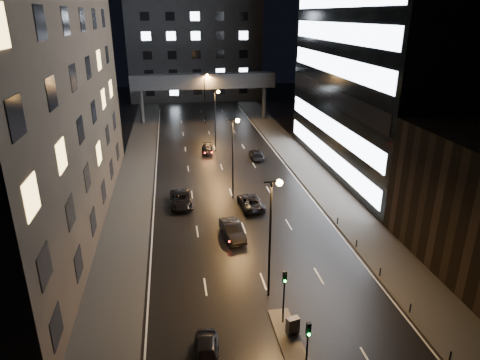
{
  "coord_description": "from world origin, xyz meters",
  "views": [
    {
      "loc": [
        -6.97,
        -20.45,
        21.52
      ],
      "look_at": [
        0.24,
        23.99,
        4.0
      ],
      "focal_mm": 32.0,
      "sensor_mm": 36.0,
      "label": 1
    }
  ],
  "objects_px": {
    "car_away_b": "(232,230)",
    "car_away_c": "(181,200)",
    "car_away_a": "(206,354)",
    "car_toward_b": "(257,154)",
    "utility_cabinet": "(293,325)",
    "car_toward_a": "(251,202)",
    "car_away_d": "(207,149)"
  },
  "relations": [
    {
      "from": "car_away_c",
      "to": "car_away_d",
      "type": "distance_m",
      "value": 20.88
    },
    {
      "from": "utility_cabinet",
      "to": "car_toward_a",
      "type": "bearing_deg",
      "value": 73.26
    },
    {
      "from": "car_away_d",
      "to": "car_away_a",
      "type": "bearing_deg",
      "value": -91.08
    },
    {
      "from": "car_away_a",
      "to": "car_away_c",
      "type": "relative_size",
      "value": 0.76
    },
    {
      "from": "car_away_b",
      "to": "car_away_c",
      "type": "relative_size",
      "value": 0.88
    },
    {
      "from": "car_away_b",
      "to": "car_away_c",
      "type": "xyz_separation_m",
      "value": [
        -4.94,
        8.78,
        -0.04
      ]
    },
    {
      "from": "car_toward_a",
      "to": "utility_cabinet",
      "type": "height_order",
      "value": "car_toward_a"
    },
    {
      "from": "car_away_c",
      "to": "car_toward_a",
      "type": "distance_m",
      "value": 8.32
    },
    {
      "from": "car_away_b",
      "to": "car_toward_a",
      "type": "height_order",
      "value": "car_away_b"
    },
    {
      "from": "car_away_a",
      "to": "car_toward_b",
      "type": "distance_m",
      "value": 43.21
    },
    {
      "from": "car_away_b",
      "to": "car_toward_b",
      "type": "relative_size",
      "value": 0.98
    },
    {
      "from": "car_away_d",
      "to": "car_away_c",
      "type": "bearing_deg",
      "value": -99.57
    },
    {
      "from": "car_away_c",
      "to": "car_away_d",
      "type": "bearing_deg",
      "value": 74.69
    },
    {
      "from": "car_away_a",
      "to": "car_away_d",
      "type": "xyz_separation_m",
      "value": [
        4.13,
        45.61,
        -0.09
      ]
    },
    {
      "from": "car_away_a",
      "to": "car_toward_b",
      "type": "xyz_separation_m",
      "value": [
        11.66,
        41.61,
        0.01
      ]
    },
    {
      "from": "car_toward_a",
      "to": "car_away_d",
      "type": "bearing_deg",
      "value": -85.35
    },
    {
      "from": "car_away_a",
      "to": "car_toward_b",
      "type": "relative_size",
      "value": 0.84
    },
    {
      "from": "utility_cabinet",
      "to": "car_away_d",
      "type": "bearing_deg",
      "value": 78.68
    },
    {
      "from": "car_away_c",
      "to": "car_toward_b",
      "type": "distance_m",
      "value": 20.51
    },
    {
      "from": "car_away_b",
      "to": "car_toward_a",
      "type": "xyz_separation_m",
      "value": [
        3.17,
        6.87,
        -0.07
      ]
    },
    {
      "from": "car_away_a",
      "to": "car_away_b",
      "type": "height_order",
      "value": "car_away_b"
    },
    {
      "from": "car_away_a",
      "to": "utility_cabinet",
      "type": "height_order",
      "value": "car_away_a"
    },
    {
      "from": "car_away_b",
      "to": "utility_cabinet",
      "type": "bearing_deg",
      "value": -89.34
    },
    {
      "from": "car_away_b",
      "to": "car_away_d",
      "type": "bearing_deg",
      "value": 82.23
    },
    {
      "from": "car_away_a",
      "to": "car_away_d",
      "type": "bearing_deg",
      "value": 89.68
    },
    {
      "from": "car_away_a",
      "to": "car_away_c",
      "type": "bearing_deg",
      "value": 96.67
    },
    {
      "from": "car_away_d",
      "to": "car_toward_a",
      "type": "bearing_deg",
      "value": -77.78
    },
    {
      "from": "car_away_c",
      "to": "car_toward_a",
      "type": "height_order",
      "value": "car_away_c"
    },
    {
      "from": "car_toward_b",
      "to": "utility_cabinet",
      "type": "bearing_deg",
      "value": 86.12
    },
    {
      "from": "car_away_b",
      "to": "car_away_a",
      "type": "bearing_deg",
      "value": -111.81
    },
    {
      "from": "car_away_d",
      "to": "car_toward_a",
      "type": "xyz_separation_m",
      "value": [
        3.17,
        -22.2,
        0.11
      ]
    },
    {
      "from": "car_toward_b",
      "to": "utility_cabinet",
      "type": "height_order",
      "value": "car_toward_b"
    }
  ]
}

